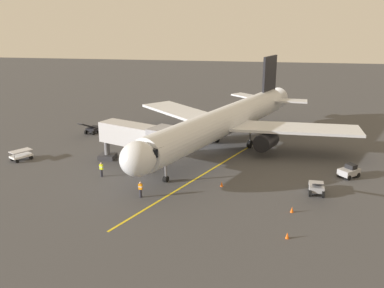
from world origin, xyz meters
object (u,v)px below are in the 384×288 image
at_px(tug_near_nose, 349,171).
at_px(baggage_cart_portside, 21,155).
at_px(safety_cone_nose_right, 292,210).
at_px(belt_loader_rear_apron, 92,129).
at_px(safety_cone_nose_left, 222,184).
at_px(jet_bridge, 141,137).
at_px(ground_crew_wing_walker, 141,189).
at_px(ground_crew_marshaller, 101,169).
at_px(airplane, 225,122).
at_px(safety_cone_wing_port, 287,236).
at_px(belt_loader_starboard_side, 317,187).

height_order(tug_near_nose, baggage_cart_portside, tug_near_nose).
bearing_deg(safety_cone_nose_right, tug_near_nose, -124.15).
relative_size(belt_loader_rear_apron, safety_cone_nose_left, 8.60).
height_order(jet_bridge, ground_crew_wing_walker, jet_bridge).
xyz_separation_m(ground_crew_marshaller, safety_cone_nose_left, (-13.95, 0.80, -0.61)).
xyz_separation_m(airplane, tug_near_nose, (-15.04, 7.94, -3.30)).
xyz_separation_m(jet_bridge, safety_cone_nose_left, (-10.23, 4.73, -3.49)).
distance_m(jet_bridge, tug_near_nose, 24.61).
distance_m(ground_crew_wing_walker, safety_cone_nose_right, 15.14).
xyz_separation_m(jet_bridge, tug_near_nose, (-24.41, -0.32, -3.06)).
distance_m(ground_crew_marshaller, baggage_cart_portside, 12.84).
distance_m(ground_crew_wing_walker, safety_cone_wing_port, 15.69).
bearing_deg(safety_cone_wing_port, ground_crew_marshaller, -28.84).
xyz_separation_m(ground_crew_marshaller, safety_cone_nose_right, (-21.09, 6.13, -0.61)).
height_order(airplane, ground_crew_wing_walker, airplane).
relative_size(ground_crew_wing_walker, safety_cone_nose_right, 3.11).
bearing_deg(tug_near_nose, safety_cone_wing_port, 63.42).
relative_size(baggage_cart_portside, safety_cone_wing_port, 5.35).
height_order(airplane, jet_bridge, airplane).
distance_m(tug_near_nose, belt_loader_rear_apron, 38.41).
bearing_deg(belt_loader_rear_apron, ground_crew_wing_walker, 121.78).
bearing_deg(safety_cone_wing_port, belt_loader_rear_apron, -45.44).
distance_m(tug_near_nose, safety_cone_wing_port, 17.31).
bearing_deg(belt_loader_rear_apron, airplane, 165.78).
relative_size(ground_crew_marshaller, safety_cone_nose_left, 3.11).
height_order(belt_loader_starboard_side, belt_loader_rear_apron, same).
distance_m(belt_loader_rear_apron, safety_cone_wing_port, 40.34).
bearing_deg(baggage_cart_portside, belt_loader_starboard_side, 171.82).
height_order(safety_cone_nose_left, safety_cone_wing_port, same).
distance_m(belt_loader_starboard_side, safety_cone_wing_port, 10.62).
distance_m(jet_bridge, ground_crew_marshaller, 6.12).
relative_size(jet_bridge, ground_crew_wing_walker, 6.55).
relative_size(tug_near_nose, baggage_cart_portside, 0.92).
bearing_deg(safety_cone_wing_port, belt_loader_starboard_side, -109.22).
bearing_deg(ground_crew_wing_walker, belt_loader_starboard_side, -168.12).
xyz_separation_m(airplane, safety_cone_nose_left, (-0.86, 13.00, -3.73)).
height_order(belt_loader_starboard_side, safety_cone_nose_left, belt_loader_starboard_side).
xyz_separation_m(tug_near_nose, safety_cone_nose_left, (14.18, 5.05, -0.43)).
xyz_separation_m(baggage_cart_portside, safety_cone_nose_right, (-33.30, 10.11, -0.38)).
bearing_deg(safety_cone_nose_left, ground_crew_wing_walker, 27.70).
relative_size(baggage_cart_portside, belt_loader_rear_apron, 0.62).
relative_size(jet_bridge, baggage_cart_portside, 3.80).
xyz_separation_m(tug_near_nose, belt_loader_rear_apron, (36.05, -13.26, 0.01)).
height_order(airplane, baggage_cart_portside, airplane).
height_order(belt_loader_rear_apron, safety_cone_wing_port, belt_loader_rear_apron).
bearing_deg(safety_cone_wing_port, airplane, -72.68).
xyz_separation_m(safety_cone_nose_right, safety_cone_wing_port, (0.70, 5.10, 0.00)).
relative_size(baggage_cart_portside, belt_loader_starboard_side, 0.63).
bearing_deg(safety_cone_nose_left, belt_loader_rear_apron, -39.96).
bearing_deg(safety_cone_wing_port, tug_near_nose, -116.58).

